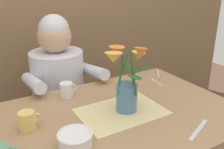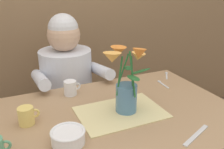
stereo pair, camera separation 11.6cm
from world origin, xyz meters
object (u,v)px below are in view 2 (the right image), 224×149
flower_vase (126,82)px  tea_cup (26,116)px  ceramic_bowl (68,136)px  coffee_cup (70,88)px  seated_person (68,98)px  dinner_knife (196,135)px

flower_vase → tea_cup: bearing=169.9°
ceramic_bowl → coffee_cup: (0.13, 0.41, 0.01)m
seated_person → coffee_cup: size_ratio=12.20×
ceramic_bowl → seated_person: bearing=75.8°
flower_vase → dinner_knife: 0.37m
dinner_knife → coffee_cup: (-0.36, 0.58, 0.04)m
dinner_knife → coffee_cup: size_ratio=2.04×
ceramic_bowl → tea_cup: size_ratio=1.46×
ceramic_bowl → coffee_cup: coffee_cup is taller
coffee_cup → ceramic_bowl: bearing=-107.0°
seated_person → tea_cup: bearing=-119.0°
dinner_knife → tea_cup: size_ratio=2.04×
seated_person → flower_vase: (0.12, -0.61, 0.33)m
seated_person → coffee_cup: seated_person is taller
flower_vase → coffee_cup: size_ratio=3.54×
coffee_cup → tea_cup: bearing=-140.6°
seated_person → ceramic_bowl: (-0.19, -0.74, 0.21)m
seated_person → dinner_knife: bearing=-70.6°
flower_vase → dinner_knife: bearing=-60.0°
seated_person → tea_cup: size_ratio=12.20×
tea_cup → coffee_cup: size_ratio=1.00×
seated_person → dinner_knife: 0.97m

